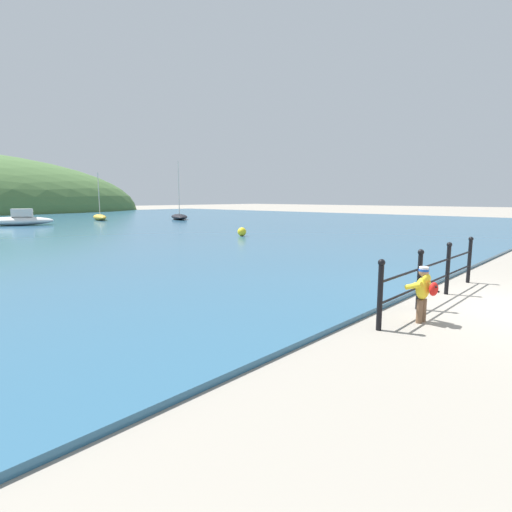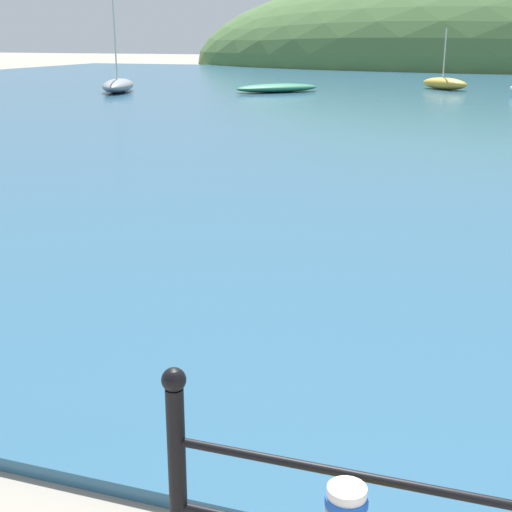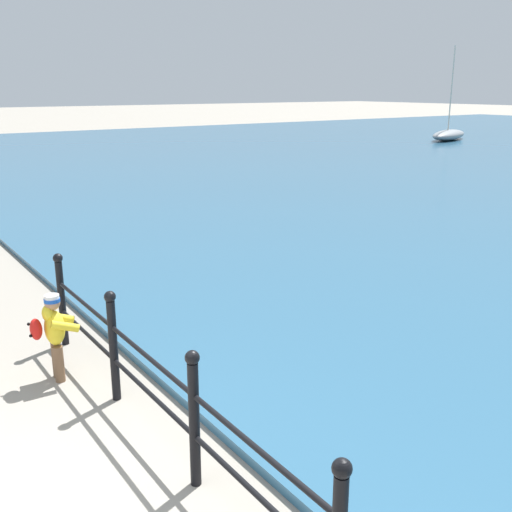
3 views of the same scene
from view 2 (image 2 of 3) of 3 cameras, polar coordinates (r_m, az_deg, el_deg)
name	(u,v)px [view 2 (image 2 of 3)]	position (r m, az deg, el deg)	size (l,w,h in m)	color
boat_red_dinghy	(118,85)	(35.72, -10.98, 13.28)	(2.82, 4.53, 5.38)	gray
boat_blue_hull	(277,88)	(34.94, 1.71, 13.29)	(4.11, 3.91, 0.40)	#287551
boat_nearest_quay	(444,83)	(37.86, 14.84, 13.20)	(2.84, 2.74, 2.95)	gold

